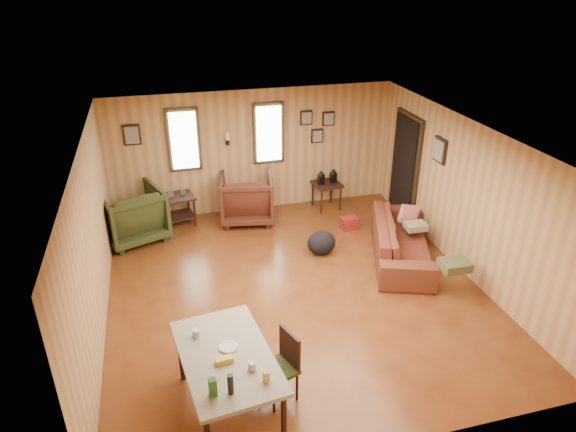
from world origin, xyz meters
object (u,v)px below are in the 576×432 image
recliner_green (132,212)px  side_table (327,182)px  sofa (402,234)px  dining_table (227,361)px  end_table (179,205)px  recliner_brown (247,196)px

recliner_green → side_table: recliner_green is taller
sofa → dining_table: dining_table is taller
dining_table → recliner_green: bearing=96.2°
side_table → recliner_green: bearing=-174.8°
end_table → dining_table: dining_table is taller
recliner_brown → end_table: size_ratio=1.40×
recliner_brown → side_table: (1.64, 0.12, 0.06)m
recliner_green → end_table: size_ratio=1.46×
sofa → side_table: (-0.59, 2.17, 0.13)m
recliner_green → side_table: (3.75, 0.34, 0.04)m
side_table → sofa: bearing=-74.9°
sofa → recliner_brown: recliner_brown is taller
side_table → dining_table: dining_table is taller
recliner_green → recliner_brown: bearing=165.7°
end_table → dining_table: bearing=-87.8°
recliner_green → side_table: bearing=164.9°
dining_table → end_table: bearing=85.3°
sofa → recliner_brown: 3.03m
end_table → side_table: bearing=-0.4°
side_table → end_table: bearing=179.6°
end_table → recliner_green: bearing=-156.5°
side_table → dining_table: 5.46m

